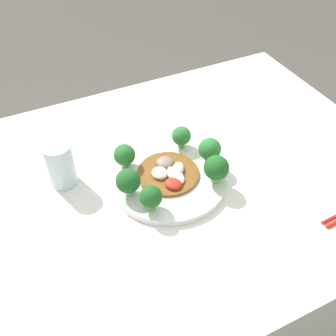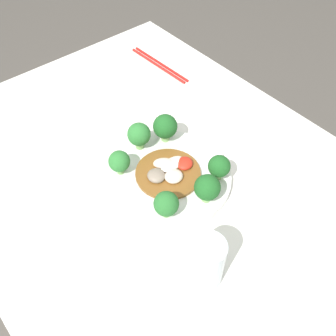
# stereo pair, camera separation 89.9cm
# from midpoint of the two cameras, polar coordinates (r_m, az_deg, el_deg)

# --- Properties ---
(ground_plane) EXTENTS (8.00, 8.00, 0.00)m
(ground_plane) POSITION_cam_midpoint_polar(r_m,az_deg,el_deg) (1.44, 13.22, -34.90)
(ground_plane) COLOR #4C4742
(table) EXTENTS (1.04, 0.77, 0.76)m
(table) POSITION_cam_midpoint_polar(r_m,az_deg,el_deg) (1.08, 16.98, -30.71)
(table) COLOR silver
(table) RESTS_ON ground_plane
(plate) EXTENTS (0.26, 0.26, 0.02)m
(plate) POSITION_cam_midpoint_polar(r_m,az_deg,el_deg) (0.71, 22.86, -23.18)
(plate) COLOR white
(plate) RESTS_ON table
(broccoli_northeast) EXTENTS (0.05, 0.05, 0.06)m
(broccoli_northeast) POSITION_cam_midpoint_polar(r_m,az_deg,el_deg) (0.64, 23.63, -29.93)
(broccoli_northeast) COLOR #7AAD5B
(broccoli_northeast) RESTS_ON plate
(broccoli_southwest) EXTENTS (0.04, 0.04, 0.06)m
(broccoli_southwest) POSITION_cam_midpoint_polar(r_m,az_deg,el_deg) (0.73, 23.91, -14.87)
(broccoli_southwest) COLOR #70A356
(broccoli_southwest) RESTS_ON plate
(broccoli_east) EXTENTS (0.05, 0.05, 0.06)m
(broccoli_east) POSITION_cam_midpoint_polar(r_m,az_deg,el_deg) (0.63, 18.07, -27.17)
(broccoli_east) COLOR #89B76B
(broccoli_east) RESTS_ON plate
(broccoli_west) EXTENTS (0.05, 0.05, 0.06)m
(broccoli_west) POSITION_cam_midpoint_polar(r_m,az_deg,el_deg) (0.73, 29.94, -17.58)
(broccoli_west) COLOR #7AAD5B
(broccoli_west) RESTS_ON plate
(broccoli_northwest) EXTENTS (0.05, 0.05, 0.07)m
(broccoli_northwest) POSITION_cam_midpoint_polar(r_m,az_deg,el_deg) (0.71, 32.54, -21.52)
(broccoli_northwest) COLOR #89B76B
(broccoli_northwest) RESTS_ON plate
(broccoli_southeast) EXTENTS (0.05, 0.05, 0.06)m
(broccoli_southeast) POSITION_cam_midpoint_polar(r_m,az_deg,el_deg) (0.66, 14.97, -20.65)
(broccoli_southeast) COLOR #70A356
(broccoli_southeast) RESTS_ON plate
(stirfry_center) EXTENTS (0.14, 0.14, 0.02)m
(stirfry_center) POSITION_cam_midpoint_polar(r_m,az_deg,el_deg) (0.70, 23.45, -22.81)
(stirfry_center) COLOR brown
(stirfry_center) RESTS_ON plate
(drinking_glass) EXTENTS (0.06, 0.06, 0.10)m
(drinking_glass) POSITION_cam_midpoint_polar(r_m,az_deg,el_deg) (0.62, 2.69, -23.97)
(drinking_glass) COLOR silver
(drinking_glass) RESTS_ON table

